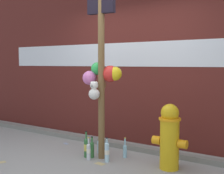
# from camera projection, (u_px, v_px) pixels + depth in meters

# --- Properties ---
(ground_plane) EXTENTS (14.00, 14.00, 0.00)m
(ground_plane) POSITION_uv_depth(u_px,v_px,m) (77.00, 167.00, 4.19)
(ground_plane) COLOR gray
(building_wall) EXTENTS (10.00, 0.21, 3.42)m
(building_wall) POSITION_uv_depth(u_px,v_px,m) (136.00, 48.00, 5.43)
(building_wall) COLOR #561E19
(building_wall) RESTS_ON ground_plane
(curb_strip) EXTENTS (8.00, 0.12, 0.08)m
(curb_strip) POSITION_uv_depth(u_px,v_px,m) (121.00, 145.00, 5.14)
(curb_strip) COLOR slate
(curb_strip) RESTS_ON ground_plane
(memorial_post) EXTENTS (0.59, 0.44, 2.52)m
(memorial_post) POSITION_uv_depth(u_px,v_px,m) (102.00, 66.00, 4.50)
(memorial_post) COLOR brown
(memorial_post) RESTS_ON ground_plane
(fire_hydrant) EXTENTS (0.49, 0.30, 0.89)m
(fire_hydrant) POSITION_uv_depth(u_px,v_px,m) (170.00, 136.00, 4.08)
(fire_hydrant) COLOR gold
(fire_hydrant) RESTS_ON ground_plane
(bottle_0) EXTENTS (0.06, 0.06, 0.36)m
(bottle_0) POSITION_uv_depth(u_px,v_px,m) (104.00, 146.00, 4.73)
(bottle_0) COLOR #93CCE0
(bottle_0) RESTS_ON ground_plane
(bottle_1) EXTENTS (0.06, 0.06, 0.33)m
(bottle_1) POSITION_uv_depth(u_px,v_px,m) (92.00, 149.00, 4.59)
(bottle_1) COLOR #337038
(bottle_1) RESTS_ON ground_plane
(bottle_2) EXTENTS (0.07, 0.07, 0.36)m
(bottle_2) POSITION_uv_depth(u_px,v_px,m) (107.00, 152.00, 4.39)
(bottle_2) COLOR #B2DBEA
(bottle_2) RESTS_ON ground_plane
(bottle_3) EXTENTS (0.06, 0.06, 0.31)m
(bottle_3) POSITION_uv_depth(u_px,v_px,m) (125.00, 150.00, 4.60)
(bottle_3) COLOR #93CCE0
(bottle_3) RESTS_ON ground_plane
(bottle_4) EXTENTS (0.06, 0.06, 0.30)m
(bottle_4) POSITION_uv_depth(u_px,v_px,m) (99.00, 146.00, 4.83)
(bottle_4) COLOR #B2DBEA
(bottle_4) RESTS_ON ground_plane
(bottle_5) EXTENTS (0.07, 0.07, 0.41)m
(bottle_5) POSITION_uv_depth(u_px,v_px,m) (86.00, 147.00, 4.61)
(bottle_5) COLOR #337038
(bottle_5) RESTS_ON ground_plane
(bottle_6) EXTENTS (0.06, 0.06, 0.34)m
(bottle_6) POSITION_uv_depth(u_px,v_px,m) (89.00, 151.00, 4.48)
(bottle_6) COLOR silver
(bottle_6) RESTS_ON ground_plane
(litter_0) EXTENTS (0.15, 0.11, 0.01)m
(litter_0) POSITION_uv_depth(u_px,v_px,m) (66.00, 143.00, 5.40)
(litter_0) COLOR #8C99B2
(litter_0) RESTS_ON ground_plane
(litter_1) EXTENTS (0.16, 0.11, 0.01)m
(litter_1) POSITION_uv_depth(u_px,v_px,m) (100.00, 164.00, 4.31)
(litter_1) COLOR tan
(litter_1) RESTS_ON ground_plane
(litter_2) EXTENTS (0.12, 0.12, 0.01)m
(litter_2) POSITION_uv_depth(u_px,v_px,m) (3.00, 162.00, 4.39)
(litter_2) COLOR tan
(litter_2) RESTS_ON ground_plane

